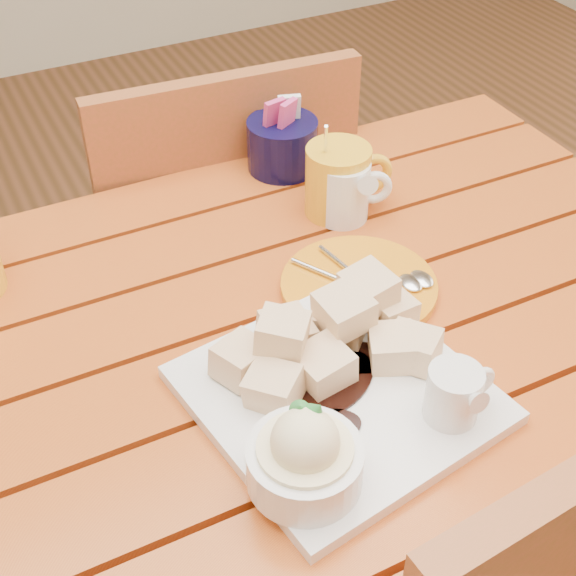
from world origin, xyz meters
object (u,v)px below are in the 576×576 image
orange_saucer (360,286)px  coffee_mug_right (339,179)px  table (267,418)px  dessert_plate (335,392)px  chair_far (216,251)px

orange_saucer → coffee_mug_right: bearing=69.6°
table → dessert_plate: (0.03, -0.11, 0.14)m
coffee_mug_right → chair_far: (-0.07, 0.31, -0.31)m
orange_saucer → chair_far: size_ratio=0.21×
table → chair_far: (0.14, 0.51, -0.15)m
dessert_plate → orange_saucer: dessert_plate is taller
dessert_plate → coffee_mug_right: coffee_mug_right is taller
orange_saucer → chair_far: bearing=91.1°
table → orange_saucer: size_ratio=6.36×
coffee_mug_right → orange_saucer: (-0.06, -0.16, -0.04)m
table → dessert_plate: dessert_plate is taller
table → coffee_mug_right: bearing=44.7°
chair_far → dessert_plate: bearing=83.6°
coffee_mug_right → orange_saucer: 0.18m
coffee_mug_right → chair_far: bearing=109.3°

